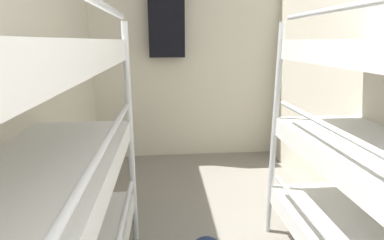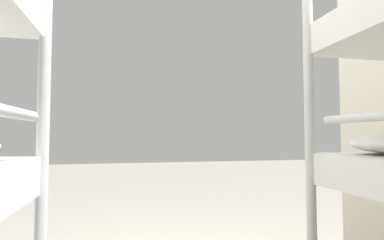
{
  "view_description": "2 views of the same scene",
  "coord_description": "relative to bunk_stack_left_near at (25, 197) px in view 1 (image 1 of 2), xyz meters",
  "views": [
    {
      "loc": [
        -0.29,
        0.24,
        1.56
      ],
      "look_at": [
        -0.06,
        2.69,
        0.9
      ],
      "focal_mm": 28.0,
      "sensor_mm": 36.0,
      "label": 1
    },
    {
      "loc": [
        0.24,
        1.76,
        1.07
      ],
      "look_at": [
        -0.02,
        0.52,
        1.13
      ],
      "focal_mm": 28.0,
      "sensor_mm": 36.0,
      "label": 2
    }
  ],
  "objects": [
    {
      "name": "wall_left",
      "position": [
        -0.37,
        0.69,
        0.32
      ],
      "size": [
        0.06,
        4.32,
        2.51
      ],
      "color": "beige",
      "rests_on": "ground_plane"
    },
    {
      "name": "hanging_coat",
      "position": [
        0.63,
        2.68,
        0.87
      ],
      "size": [
        0.44,
        0.12,
        0.9
      ],
      "color": "black"
    },
    {
      "name": "bunk_stack_left_near",
      "position": [
        0.0,
        0.0,
        0.0
      ],
      "size": [
        0.68,
        1.85,
        1.72
      ],
      "color": "silver",
      "rests_on": "ground_plane"
    },
    {
      "name": "wall_back",
      "position": [
        0.87,
        2.83,
        0.32
      ],
      "size": [
        2.54,
        0.06,
        2.51
      ],
      "color": "beige",
      "rests_on": "ground_plane"
    }
  ]
}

